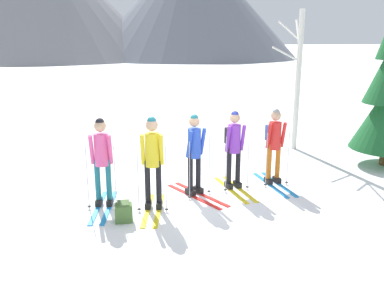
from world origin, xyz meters
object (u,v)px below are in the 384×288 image
object	(u,v)px
skier_in_yellow	(153,158)
skier_in_blue	(195,151)
skier_in_purple	(234,145)
skier_in_pink	(102,158)
backpack_on_snow_front	(124,212)
birch_tree_tall	(297,78)
skier_in_red	(274,142)

from	to	relation	value
skier_in_yellow	skier_in_blue	xyz separation A→B (m)	(0.93, 0.62, -0.07)
skier_in_blue	skier_in_purple	xyz separation A→B (m)	(0.93, 0.26, 0.03)
skier_in_pink	backpack_on_snow_front	bearing A→B (deg)	-64.12
backpack_on_snow_front	skier_in_purple	bearing A→B (deg)	29.36
skier_in_blue	birch_tree_tall	xyz separation A→B (m)	(3.65, 3.30, 1.18)
skier_in_pink	birch_tree_tall	world-z (taller)	birch_tree_tall
skier_in_yellow	birch_tree_tall	world-z (taller)	birch_tree_tall
skier_in_pink	skier_in_red	world-z (taller)	skier_in_pink
skier_in_yellow	skier_in_purple	xyz separation A→B (m)	(1.86, 0.88, -0.04)
skier_in_pink	skier_in_red	bearing A→B (deg)	10.66
skier_in_purple	backpack_on_snow_front	distance (m)	2.93
skier_in_pink	birch_tree_tall	distance (m)	6.73
skier_in_red	birch_tree_tall	world-z (taller)	birch_tree_tall
skier_in_blue	skier_in_pink	bearing A→B (deg)	-170.66
skier_in_pink	birch_tree_tall	bearing A→B (deg)	33.05
skier_in_red	birch_tree_tall	distance (m)	3.56
skier_in_blue	backpack_on_snow_front	distance (m)	2.05
skier_in_purple	skier_in_blue	bearing A→B (deg)	-164.60
skier_in_blue	backpack_on_snow_front	size ratio (longest dim) A/B	4.68
skier_in_red	skier_in_pink	bearing A→B (deg)	-169.34
skier_in_blue	birch_tree_tall	bearing A→B (deg)	42.17
skier_in_pink	backpack_on_snow_front	distance (m)	1.22
skier_in_pink	skier_in_purple	size ratio (longest dim) A/B	1.02
skier_in_blue	skier_in_purple	bearing A→B (deg)	15.40
skier_in_pink	birch_tree_tall	xyz separation A→B (m)	(5.56, 3.62, 1.15)
skier_in_yellow	skier_in_red	size ratio (longest dim) A/B	1.05
skier_in_pink	skier_in_purple	xyz separation A→B (m)	(2.84, 0.57, 0.00)
skier_in_pink	skier_in_yellow	xyz separation A→B (m)	(0.98, -0.31, 0.04)
skier_in_yellow	skier_in_red	bearing A→B (deg)	19.82
skier_in_purple	skier_in_red	world-z (taller)	skier_in_purple
skier_in_pink	skier_in_yellow	bearing A→B (deg)	-17.35
skier_in_blue	skier_in_purple	size ratio (longest dim) A/B	1.00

